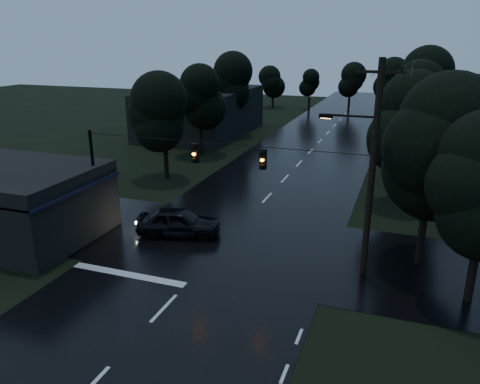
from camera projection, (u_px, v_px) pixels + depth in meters
The scene contains 16 objects.
main_road at pixel (299, 164), 41.85m from camera, with size 12.00×120.00×0.02m, color black.
cross_street at pixel (225, 243), 25.78m from camera, with size 60.00×9.00×0.02m, color black.
building_far_right at pixel (470, 142), 40.22m from camera, with size 10.00×14.00×4.40m, color black.
building_far_left at pixel (202, 112), 54.49m from camera, with size 10.00×16.00×5.00m, color black.
utility_pole_main at pixel (370, 167), 20.84m from camera, with size 3.50×0.30×10.00m.
utility_pole_far at pixel (400, 131), 36.17m from camera, with size 2.00×0.30×7.50m.
anchor_pole_left at pixel (95, 182), 26.35m from camera, with size 0.18×0.18×6.00m, color black.
span_signals at pixel (227, 155), 23.05m from camera, with size 15.00×0.37×1.12m.
tree_corner_near at pixel (433, 146), 21.56m from camera, with size 4.48×4.48×9.44m.
tree_left_a at pixel (164, 113), 35.95m from camera, with size 3.92×3.92×8.26m.
tree_left_b at pixel (200, 96), 43.17m from camera, with size 4.20×4.20×8.85m.
tree_left_c at pixel (232, 82), 52.17m from camera, with size 4.48×4.48×9.44m.
tree_right_a at pixel (412, 122), 30.04m from camera, with size 4.20×4.20×8.85m.
tree_right_b at pixel (421, 101), 36.87m from camera, with size 4.48×4.48×9.44m.
tree_right_c at pixel (428, 85), 45.48m from camera, with size 4.76×4.76×10.03m.
car at pixel (179, 222), 26.52m from camera, with size 1.90×4.72×1.61m, color black.
Camera 1 is at (8.76, -9.91, 10.79)m, focal length 35.00 mm.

